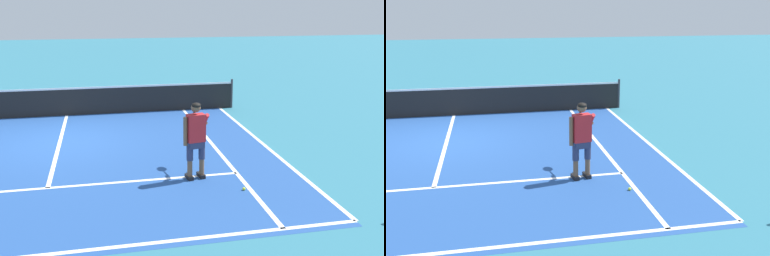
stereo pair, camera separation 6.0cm
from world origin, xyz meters
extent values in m
plane|color=teal|center=(0.00, 0.00, 0.00)|extent=(80.00, 80.00, 0.00)
cube|color=#234C93|center=(0.00, -1.42, 0.00)|extent=(10.98, 9.44, 0.00)
cube|color=white|center=(0.00, -5.95, 0.00)|extent=(10.98, 0.10, 0.01)
cube|color=white|center=(0.00, -3.30, 0.00)|extent=(8.23, 0.10, 0.01)
cube|color=white|center=(0.00, -0.10, 0.00)|extent=(0.10, 6.40, 0.01)
cube|color=white|center=(4.12, -1.42, 0.00)|extent=(0.10, 9.04, 0.01)
cube|color=white|center=(5.49, -1.42, 0.00)|extent=(0.10, 9.04, 0.01)
cylinder|color=#333338|center=(5.94, 3.10, 0.54)|extent=(0.08, 0.08, 1.07)
cube|color=black|center=(0.00, 3.10, 0.46)|extent=(11.84, 0.02, 0.91)
cube|color=white|center=(0.00, 3.10, 0.94)|extent=(11.84, 0.03, 0.06)
cube|color=black|center=(2.99, -3.42, 0.04)|extent=(0.16, 0.29, 0.09)
cube|color=black|center=(3.27, -3.37, 0.04)|extent=(0.16, 0.29, 0.09)
cylinder|color=brown|center=(3.00, -3.46, 0.27)|extent=(0.11, 0.11, 0.36)
cylinder|color=#2D3351|center=(3.00, -3.46, 0.66)|extent=(0.14, 0.14, 0.41)
cylinder|color=brown|center=(3.27, -3.41, 0.27)|extent=(0.11, 0.11, 0.36)
cylinder|color=#2D3351|center=(3.27, -3.41, 0.66)|extent=(0.14, 0.14, 0.41)
cube|color=#2D3351|center=(3.14, -3.44, 0.82)|extent=(0.37, 0.26, 0.20)
cube|color=red|center=(3.14, -3.44, 1.16)|extent=(0.41, 0.28, 0.60)
cylinder|color=brown|center=(2.90, -3.48, 1.11)|extent=(0.09, 0.09, 0.62)
cylinder|color=red|center=(3.38, -3.30, 1.31)|extent=(0.13, 0.27, 0.29)
cylinder|color=brown|center=(3.38, -3.09, 1.17)|extent=(0.13, 0.30, 0.14)
sphere|color=brown|center=(3.13, -3.43, 1.60)|extent=(0.21, 0.21, 0.21)
ellipsoid|color=black|center=(3.14, -3.45, 1.66)|extent=(0.23, 0.23, 0.12)
cylinder|color=#232326|center=(3.36, -2.87, 1.14)|extent=(0.07, 0.20, 0.03)
cylinder|color=black|center=(3.33, -2.72, 1.14)|extent=(0.04, 0.10, 0.02)
torus|color=black|center=(3.30, -2.54, 1.14)|extent=(0.08, 0.30, 0.30)
cylinder|color=silver|center=(3.30, -2.54, 1.14)|extent=(0.05, 0.25, 0.25)
sphere|color=#CCE02D|center=(3.06, -3.04, 0.03)|extent=(0.07, 0.07, 0.07)
sphere|color=#CCE02D|center=(3.97, -4.26, 0.03)|extent=(0.07, 0.07, 0.07)
camera|label=1|loc=(1.19, -12.19, 3.67)|focal=40.96mm
camera|label=2|loc=(1.25, -12.20, 3.67)|focal=40.96mm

